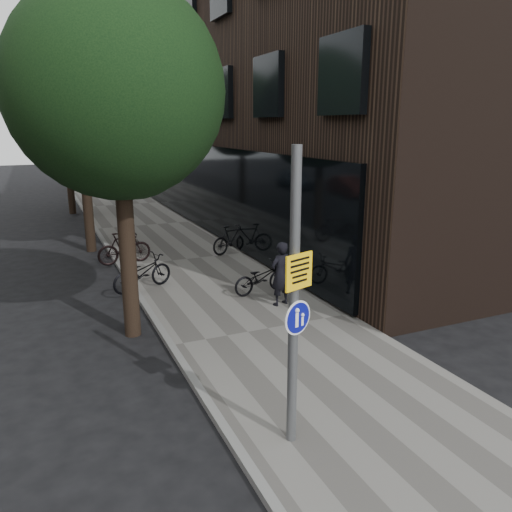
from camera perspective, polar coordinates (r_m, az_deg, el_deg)
ground at (r=8.90m, az=9.40°, el=-16.82°), size 120.00×120.00×0.00m
sidewalk at (r=17.50m, az=-7.94°, el=-0.52°), size 4.50×60.00×0.12m
curb_edge at (r=17.06m, az=-15.22°, el=-1.29°), size 0.15×60.00×0.13m
building_right_dark_brick at (r=31.34m, az=0.56°, el=22.79°), size 12.00×40.00×18.00m
street_tree_near at (r=11.07m, az=-15.30°, el=16.73°), size 4.40×4.40×7.50m
street_tree_mid at (r=19.50m, az=-19.35°, el=15.39°), size 5.00×5.00×7.80m
street_tree_far at (r=28.47m, az=-21.00°, el=14.80°), size 5.00×5.00×7.80m
signpost at (r=6.90m, az=4.33°, el=-5.24°), size 0.48×0.19×4.27m
pedestrian at (r=12.74m, az=2.82°, el=-2.03°), size 0.69×0.55×1.67m
parked_bike_facade_near at (r=13.72m, az=0.58°, el=-2.49°), size 1.75×0.83×0.88m
parked_bike_facade_far at (r=18.03m, az=-2.78°, el=1.94°), size 1.78×0.99×1.03m
parked_bike_curb_near at (r=14.37m, az=-12.88°, el=-1.86°), size 1.98×1.32×0.99m
parked_bike_curb_far at (r=17.19m, az=-14.83°, el=0.89°), size 1.83×0.69×1.07m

